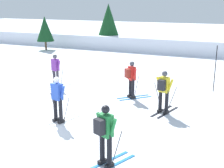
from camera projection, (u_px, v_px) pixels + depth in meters
ground_plane at (42, 126)px, 10.50m from camera, size 120.00×120.00×0.00m
far_snow_ridge at (177, 42)px, 28.44m from camera, size 80.00×7.80×1.26m
skier_blue at (58, 98)px, 10.59m from camera, size 0.98×1.64×1.71m
skier_purple at (56, 70)px, 15.20m from camera, size 0.96×1.64×1.71m
skier_green at (105, 133)px, 7.66m from camera, size 0.96×1.62×1.71m
skier_yellow at (164, 90)px, 11.48m from camera, size 0.98×1.64×1.71m
skier_red at (131, 78)px, 13.35m from camera, size 1.37×1.42×1.71m
trail_marker_pole at (215, 69)px, 14.35m from camera, size 0.04×0.04×2.27m
conifer_far_right at (108, 21)px, 28.55m from camera, size 2.20×2.20×4.22m
conifer_far_centre at (45, 29)px, 27.32m from camera, size 1.60×1.60×3.09m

